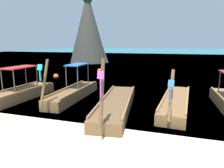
{
  "coord_description": "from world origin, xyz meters",
  "views": [
    {
      "loc": [
        2.83,
        -4.51,
        3.15
      ],
      "look_at": [
        0.0,
        4.46,
        1.26
      ],
      "focal_mm": 32.72,
      "sensor_mm": 36.0,
      "label": 1
    }
  ],
  "objects": [
    {
      "name": "ground",
      "position": [
        0.0,
        0.0,
        0.0
      ],
      "size": [
        120.0,
        120.0,
        0.0
      ],
      "primitive_type": "plane",
      "color": "beige"
    },
    {
      "name": "karst_rock",
      "position": [
        -10.96,
        26.75,
        5.4
      ],
      "size": [
        6.23,
        6.1,
        11.09
      ],
      "color": "#383833",
      "rests_on": "ground"
    },
    {
      "name": "mooring_buoy_near",
      "position": [
        -7.32,
        11.08,
        0.24
      ],
      "size": [
        0.47,
        0.47,
        0.47
      ],
      "color": "#EA5119",
      "rests_on": "sea_water"
    },
    {
      "name": "longtail_boat_pink_ribbon",
      "position": [
        -5.57,
        4.04,
        0.34
      ],
      "size": [
        1.34,
        6.42,
        2.86
      ],
      "color": "brown",
      "rests_on": "ground"
    },
    {
      "name": "longtail_boat_violet_ribbon",
      "position": [
        0.19,
        4.54,
        0.26
      ],
      "size": [
        2.09,
        6.43,
        2.68
      ],
      "color": "brown",
      "rests_on": "ground"
    },
    {
      "name": "longtail_boat_turquoise_ribbon",
      "position": [
        -2.72,
        5.68,
        0.34
      ],
      "size": [
        1.15,
        5.68,
        2.46
      ],
      "color": "brown",
      "rests_on": "ground"
    },
    {
      "name": "longtail_boat_blue_ribbon",
      "position": [
        2.91,
        5.79,
        0.25
      ],
      "size": [
        1.52,
        6.27,
        2.22
      ],
      "color": "brown",
      "rests_on": "ground"
    },
    {
      "name": "mooring_buoy_far",
      "position": [
        -4.94,
        15.7,
        0.25
      ],
      "size": [
        0.5,
        0.5,
        0.5
      ],
      "color": "#EA5119",
      "rests_on": "sea_water"
    },
    {
      "name": "sea_water",
      "position": [
        0.0,
        62.46,
        0.0
      ],
      "size": [
        120.0,
        120.0,
        0.0
      ],
      "primitive_type": "plane",
      "color": "#147A89",
      "rests_on": "ground"
    }
  ]
}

